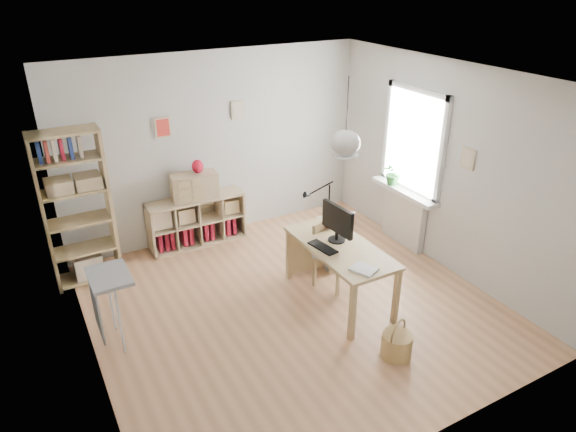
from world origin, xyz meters
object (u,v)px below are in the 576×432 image
cube_shelf (195,224)px  drawer_chest (195,186)px  monitor (337,221)px  desk (340,253)px  tall_bookshelf (75,203)px  chair (331,250)px  storage_chest (341,247)px

cube_shelf → drawer_chest: bearing=-53.7°
monitor → drawer_chest: (-1.02, 2.06, -0.10)m
desk → tall_bookshelf: (-2.59, 1.95, 0.43)m
desk → drawer_chest: (-0.99, 2.19, 0.25)m
tall_bookshelf → cube_shelf: bearing=10.2°
tall_bookshelf → chair: size_ratio=2.31×
monitor → drawer_chest: bearing=111.1°
desk → cube_shelf: 2.48m
cube_shelf → tall_bookshelf: bearing=-169.8°
cube_shelf → chair: 2.21m
cube_shelf → storage_chest: bearing=-42.7°
desk → storage_chest: 1.06m
cube_shelf → storage_chest: (1.58, -1.46, -0.10)m
desk → drawer_chest: drawer_chest is taller
cube_shelf → tall_bookshelf: 1.77m
tall_bookshelf → drawer_chest: 1.62m
cube_shelf → drawer_chest: 0.61m
chair → storage_chest: 0.69m
cube_shelf → monitor: bearing=-63.4°
chair → storage_chest: size_ratio=1.14×
tall_bookshelf → drawer_chest: size_ratio=3.10×
monitor → desk: bearing=-109.9°
drawer_chest → cube_shelf: bearing=134.0°
desk → drawer_chest: 2.42m
desk → tall_bookshelf: bearing=143.0°
desk → tall_bookshelf: 3.27m
storage_chest → drawer_chest: bearing=151.3°
chair → drawer_chest: size_ratio=1.34×
cube_shelf → drawer_chest: drawer_chest is taller
desk → chair: size_ratio=1.74×
cube_shelf → monitor: monitor is taller
chair → storage_chest: bearing=23.2°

